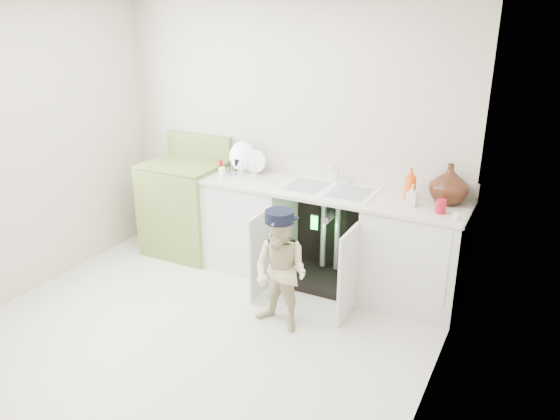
% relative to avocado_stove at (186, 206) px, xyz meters
% --- Properties ---
extents(ground, '(3.50, 3.50, 0.00)m').
position_rel_avocado_stove_xyz_m(ground, '(0.99, -1.18, -0.49)').
color(ground, beige).
rests_on(ground, ground).
extents(room_shell, '(6.00, 5.50, 1.26)m').
position_rel_avocado_stove_xyz_m(room_shell, '(0.99, -1.18, 0.76)').
color(room_shell, beige).
rests_on(room_shell, ground).
extents(counter_run, '(2.44, 1.02, 1.23)m').
position_rel_avocado_stove_xyz_m(counter_run, '(1.58, 0.03, -0.01)').
color(counter_run, silver).
rests_on(counter_run, ground).
extents(avocado_stove, '(0.76, 0.65, 1.18)m').
position_rel_avocado_stove_xyz_m(avocado_stove, '(0.00, 0.00, 0.00)').
color(avocado_stove, olive).
rests_on(avocado_stove, ground).
extents(repair_worker, '(0.52, 0.75, 0.98)m').
position_rel_avocado_stove_xyz_m(repair_worker, '(1.53, -0.85, 0.01)').
color(repair_worker, beige).
rests_on(repair_worker, ground).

